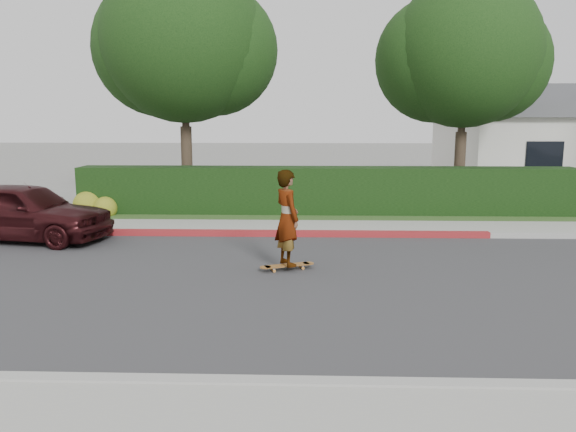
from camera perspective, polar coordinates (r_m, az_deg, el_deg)
name	(u,v)px	position (r m, az deg, el deg)	size (l,w,h in m)	color
ground	(506,285)	(10.83, 21.27, -6.59)	(120.00, 120.00, 0.00)	slate
road	(506,285)	(10.83, 21.27, -6.57)	(60.00, 8.00, 0.01)	#2D2D30
curb_far	(449,235)	(14.63, 16.03, -1.84)	(60.00, 0.20, 0.15)	#9E9E99
curb_red_section	(250,233)	(14.25, -3.87, -1.77)	(12.00, 0.21, 0.15)	maroon
sidewalk_far	(440,228)	(15.49, 15.22, -1.22)	(60.00, 1.60, 0.12)	gray
planting_strip	(428,218)	(17.02, 14.00, -0.23)	(60.00, 1.60, 0.10)	#2D4C1E
hedge	(325,192)	(17.14, 3.82, 2.48)	(15.00, 1.00, 1.50)	black
flowering_shrub	(93,206)	(17.92, -19.16, 0.93)	(1.40, 1.00, 0.90)	#2D4C19
tree_left	(184,45)	(19.03, -10.50, 16.70)	(5.99, 5.21, 8.00)	#33261C
tree_center	(463,57)	(19.74, 17.37, 15.12)	(5.66, 4.84, 7.44)	#33261C
house	(564,138)	(28.28, 26.27, 7.13)	(10.60, 8.60, 4.30)	beige
skateboard	(287,266)	(11.05, -0.09, -5.06)	(1.12, 0.62, 0.10)	#BA7733
skateboarder	(287,218)	(10.85, -0.09, -0.19)	(0.68, 0.45, 1.87)	white
car_maroon	(24,211)	(15.05, -25.26, 0.42)	(1.71, 4.24, 1.45)	#351013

